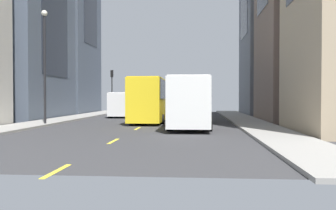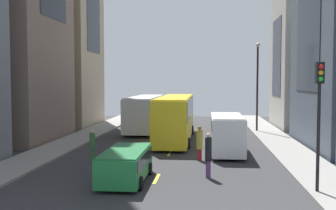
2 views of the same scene
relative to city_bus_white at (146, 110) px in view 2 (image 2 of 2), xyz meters
The scene contains 19 objects.
ground_plane 6.42m from the city_bus_white, 55.55° to the right, with size 43.05×43.05×0.00m, color #333335.
sidewalk_west 7.13m from the city_bus_white, 132.92° to the right, with size 2.79×44.00×0.15m, color gray.
sidewalk_east 12.77m from the city_bus_white, 23.48° to the right, with size 2.79×44.00×0.15m, color gray.
lane_stripe_1 19.44m from the city_bus_white, 79.72° to the right, with size 0.16×2.00×0.01m, color yellow.
lane_stripe_2 12.67m from the city_bus_white, 74.00° to the right, with size 0.16×2.00×0.01m, color yellow.
lane_stripe_3 6.42m from the city_bus_white, 55.55° to the right, with size 0.16×2.00×0.01m, color yellow.
lane_stripe_4 4.45m from the city_bus_white, 29.73° to the left, with size 0.16×2.00×0.01m, color yellow.
lane_stripe_5 9.82m from the city_bus_white, 68.96° to the left, with size 0.16×2.00×0.01m, color yellow.
lane_stripe_6 16.46m from the city_bus_white, 77.81° to the left, with size 0.16×2.00×0.01m, color yellow.
building_east_2 18.94m from the city_bus_white, 12.87° to the left, with size 9.19×8.70×14.60m.
city_bus_white is the anchor object (origin of this frame).
streetcar_yellow 6.91m from the city_bus_white, 60.66° to the right, with size 2.70×12.64×3.59m.
delivery_van_white 13.99m from the city_bus_white, 58.76° to the right, with size 2.25×5.66×2.58m.
car_green_0 19.80m from the city_bus_white, 84.08° to the right, with size 2.09×4.75×1.53m.
pedestrian_crossing_mid 15.27m from the city_bus_white, 68.92° to the right, with size 0.38×0.38×2.11m.
pedestrian_crossing_near 19.55m from the city_bus_white, 72.15° to the right, with size 0.33×0.33×2.26m.
pedestrian_walking_far 15.03m from the city_bus_white, 93.72° to the right, with size 0.34×0.34×1.90m.
traffic_light_near_corner 23.69m from the city_bus_white, 63.37° to the right, with size 0.32×0.44×5.46m.
streetlamp_near 11.13m from the city_bus_white, ahead, with size 0.44×0.44×8.30m.
Camera 2 is at (2.41, -33.11, 4.80)m, focal length 42.27 mm.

